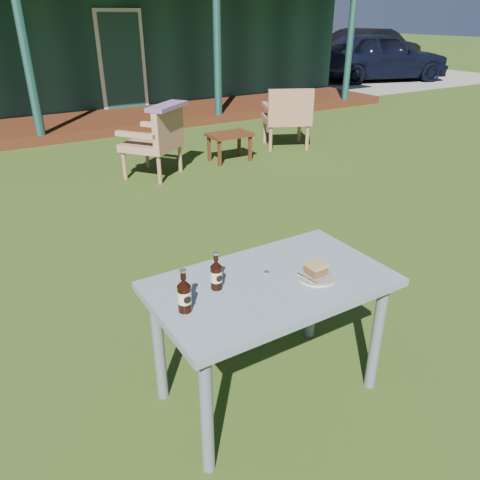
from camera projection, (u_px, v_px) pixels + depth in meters
ground at (158, 270)px, 3.87m from camera, size 80.00×80.00×0.00m
gravel_strip at (357, 77)px, 15.31m from camera, size 9.00×6.00×0.02m
car_near at (379, 56)px, 14.25m from camera, size 4.54×2.86×1.44m
car_far at (371, 51)px, 16.40m from camera, size 4.58×2.34×1.44m
cafe_table at (271, 298)px, 2.37m from camera, size 1.20×0.70×0.72m
plate at (316, 276)px, 2.35m from camera, size 0.20×0.20×0.01m
cake_slice at (316, 268)px, 2.35m from camera, size 0.09×0.09×0.06m
fork at (307, 279)px, 2.31m from camera, size 0.03×0.14×0.00m
cola_bottle_near at (216, 274)px, 2.23m from camera, size 0.06×0.06×0.19m
cola_bottle_far at (184, 295)px, 2.06m from camera, size 0.06×0.06×0.21m
bottle_cap at (267, 272)px, 2.39m from camera, size 0.03×0.03×0.01m
armchair_left at (157, 138)px, 5.90m from camera, size 0.88×0.87×0.87m
armchair_right at (288, 114)px, 7.16m from camera, size 0.88×0.86×0.92m
floral_throw at (167, 106)px, 5.66m from camera, size 0.66×0.59×0.05m
side_table at (230, 137)px, 6.58m from camera, size 0.60×0.40×0.40m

